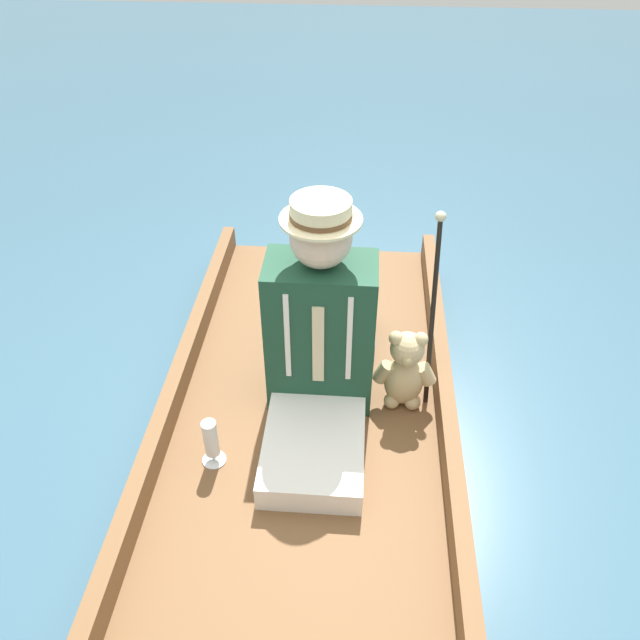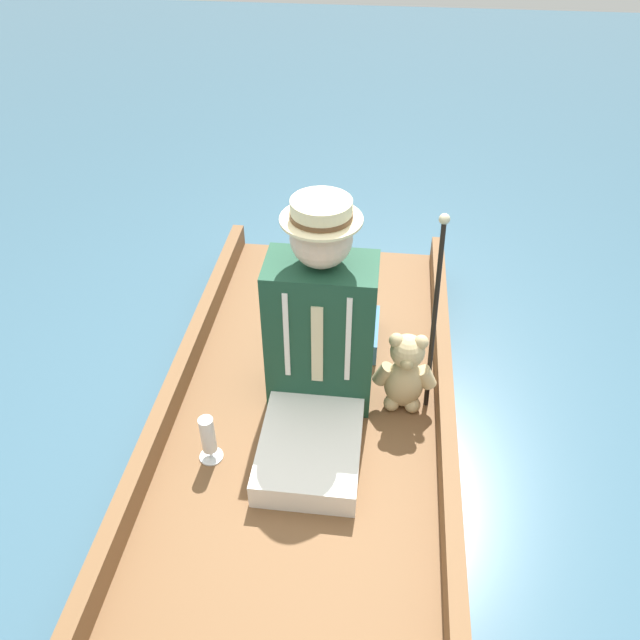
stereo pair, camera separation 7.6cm
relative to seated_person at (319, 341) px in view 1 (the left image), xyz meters
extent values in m
plane|color=#385B70|center=(0.04, 0.18, -0.51)|extent=(16.00, 16.00, 0.00)
cube|color=brown|center=(0.04, 0.18, -0.43)|extent=(1.17, 2.75, 0.16)
cube|color=brown|center=(-0.51, 0.18, -0.29)|extent=(0.06, 2.75, 0.12)
cube|color=brown|center=(0.60, 0.18, -0.29)|extent=(0.06, 2.75, 0.12)
cube|color=teal|center=(-0.01, -0.41, -0.29)|extent=(0.43, 0.30, 0.11)
cube|color=white|center=(0.00, 0.29, -0.29)|extent=(0.38, 0.47, 0.11)
cube|color=#19422D|center=(0.00, -0.07, -0.02)|extent=(0.42, 0.25, 0.65)
cube|color=beige|center=(0.00, 0.06, 0.03)|extent=(0.04, 0.01, 0.36)
cube|color=white|center=(-0.11, 0.06, 0.06)|extent=(0.02, 0.01, 0.39)
cube|color=white|center=(0.11, 0.06, 0.06)|extent=(0.02, 0.01, 0.39)
sphere|color=beige|center=(0.00, -0.07, 0.42)|extent=(0.22, 0.22, 0.22)
cylinder|color=beige|center=(0.00, -0.07, 0.49)|extent=(0.29, 0.29, 0.01)
cylinder|color=beige|center=(0.00, -0.07, 0.53)|extent=(0.21, 0.21, 0.07)
cylinder|color=brown|center=(0.00, -0.07, 0.51)|extent=(0.22, 0.22, 0.02)
ellipsoid|color=tan|center=(-0.34, -0.04, -0.23)|extent=(0.16, 0.13, 0.24)
sphere|color=tan|center=(-0.34, -0.04, -0.06)|extent=(0.14, 0.14, 0.14)
sphere|color=tan|center=(-0.34, 0.01, -0.07)|extent=(0.05, 0.05, 0.05)
sphere|color=tan|center=(-0.39, -0.04, -0.01)|extent=(0.06, 0.06, 0.06)
sphere|color=tan|center=(-0.29, -0.04, -0.01)|extent=(0.06, 0.06, 0.06)
cylinder|color=tan|center=(-0.43, -0.04, -0.19)|extent=(0.09, 0.06, 0.10)
cylinder|color=tan|center=(-0.26, -0.04, -0.19)|extent=(0.09, 0.06, 0.10)
sphere|color=tan|center=(-0.38, -0.01, -0.32)|extent=(0.07, 0.07, 0.07)
sphere|color=tan|center=(-0.30, -0.01, -0.32)|extent=(0.07, 0.07, 0.07)
cylinder|color=silver|center=(0.38, 0.32, -0.34)|extent=(0.09, 0.09, 0.01)
cylinder|color=silver|center=(0.38, 0.32, -0.32)|extent=(0.01, 0.01, 0.04)
cylinder|color=silver|center=(0.38, 0.32, -0.22)|extent=(0.06, 0.06, 0.16)
cylinder|color=black|center=(-0.44, -0.20, 0.01)|extent=(0.02, 0.31, 0.72)
sphere|color=beige|center=(-0.44, -0.34, 0.36)|extent=(0.04, 0.04, 0.04)
camera|label=1|loc=(-0.14, 1.80, 1.56)|focal=35.00mm
camera|label=2|loc=(-0.21, 1.79, 1.56)|focal=35.00mm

